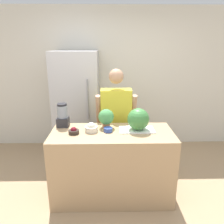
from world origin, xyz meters
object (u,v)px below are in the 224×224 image
Objects in this scene: refrigerator at (77,105)px; potted_plant at (106,117)px; bowl_cherries at (74,131)px; blender at (63,116)px; person at (116,123)px; watermelon at (138,119)px; bowl_cream at (91,128)px; bowl_small_blue at (108,130)px.

refrigerator reaches higher than potted_plant.
blender is (-0.18, 0.26, 0.11)m from bowl_cherries.
watermelon is (0.26, -0.52, 0.24)m from person.
refrigerator is at bearing 87.18° from blender.
potted_plant is at bearing 164.76° from watermelon.
refrigerator reaches higher than blender.
person is 5.96× the size of watermelon.
potted_plant is (-0.14, -0.41, 0.22)m from person.
watermelon is 0.80m from bowl_cherries.
bowl_cherries is (0.13, -1.28, 0.02)m from refrigerator.
person is at bearing 48.82° from bowl_cherries.
blender is at bearing -92.82° from refrigerator.
refrigerator is at bearing 105.32° from bowl_cream.
person reaches higher than bowl_small_blue.
person is 0.63m from watermelon.
potted_plant reaches higher than bowl_cherries.
blender is at bearing 173.78° from potted_plant.
watermelon is at bearing -52.45° from refrigerator.
person is 12.68× the size of bowl_cherries.
refrigerator is 1.21m from potted_plant.
refrigerator reaches higher than person.
bowl_cherries is at bearing -172.37° from bowl_small_blue.
blender is (-0.38, 0.20, 0.10)m from bowl_cream.
bowl_cherries is 0.33m from blender.
bowl_cherries is 0.82× the size of bowl_cream.
refrigerator is at bearing 127.55° from watermelon.
watermelon is 0.40m from bowl_small_blue.
person is (0.66, -0.67, -0.10)m from refrigerator.
refrigerator reaches higher than bowl_cherries.
watermelon is (0.92, -1.19, 0.14)m from refrigerator.
watermelon is at bearing 4.90° from bowl_small_blue.
watermelon reaches higher than bowl_small_blue.
bowl_cream is at bearing 179.04° from bowl_small_blue.
person reaches higher than potted_plant.
refrigerator is 16.95× the size of bowl_small_blue.
bowl_cherries is (-0.79, -0.09, -0.12)m from watermelon.
blender is at bearing 161.10° from bowl_small_blue.
bowl_cherries is at bearing -173.66° from watermelon.
person is 0.83m from blender.
blender reaches higher than watermelon.
potted_plant reaches higher than bowl_small_blue.
potted_plant is (0.57, -0.06, -0.00)m from blender.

